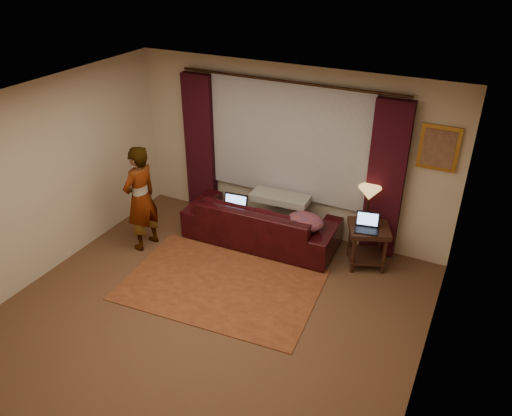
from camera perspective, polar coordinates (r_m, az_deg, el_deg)
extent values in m
cube|color=brown|center=(6.33, -5.81, -12.56)|extent=(5.00, 5.00, 0.01)
cube|color=silver|center=(5.01, -7.29, 10.40)|extent=(5.00, 5.00, 0.02)
cube|color=beige|center=(7.54, 3.76, 6.44)|extent=(5.00, 0.02, 2.60)
cube|color=beige|center=(4.17, -26.10, -18.33)|extent=(5.00, 0.02, 2.60)
cube|color=beige|center=(7.11, -23.78, 2.47)|extent=(0.02, 5.00, 2.60)
cube|color=beige|center=(4.88, 19.54, -9.12)|extent=(0.02, 5.00, 2.60)
cube|color=#A3A3AA|center=(7.41, 3.63, 7.71)|extent=(2.50, 0.05, 1.80)
cube|color=black|center=(8.15, -6.39, 7.17)|extent=(0.50, 0.14, 2.30)
cube|color=black|center=(7.10, 14.58, 2.98)|extent=(0.50, 0.14, 2.30)
cylinder|color=black|center=(7.10, 3.69, 14.22)|extent=(0.04, 0.04, 3.40)
cube|color=#BA822C|center=(6.88, 20.18, 6.46)|extent=(0.50, 0.04, 0.60)
imported|color=black|center=(7.50, 0.61, -0.72)|extent=(2.35, 1.08, 0.94)
cube|color=gray|center=(7.37, 2.81, 2.89)|extent=(0.90, 0.40, 0.10)
ellipsoid|color=brown|center=(7.10, 5.63, -1.61)|extent=(0.55, 0.42, 0.23)
cube|color=brown|center=(6.83, -3.99, -8.73)|extent=(2.70, 1.91, 0.01)
cube|color=black|center=(7.21, 12.56, -4.20)|extent=(0.71, 0.71, 0.63)
imported|color=gray|center=(7.41, -13.04, 1.06)|extent=(0.53, 0.53, 1.61)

